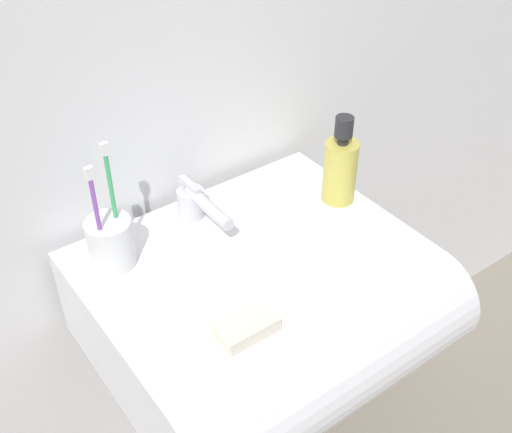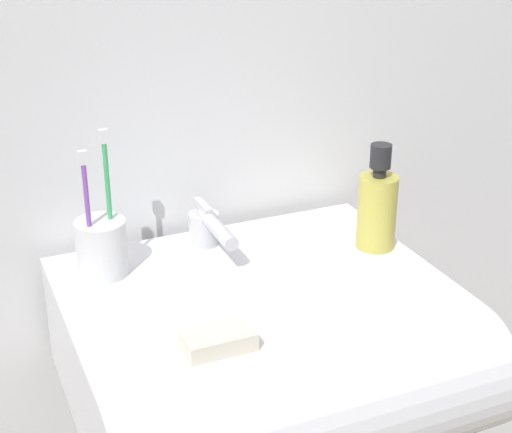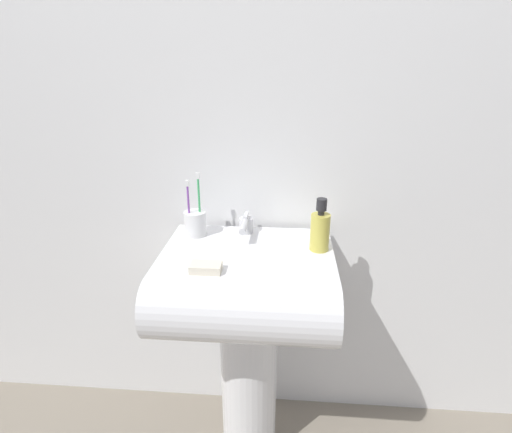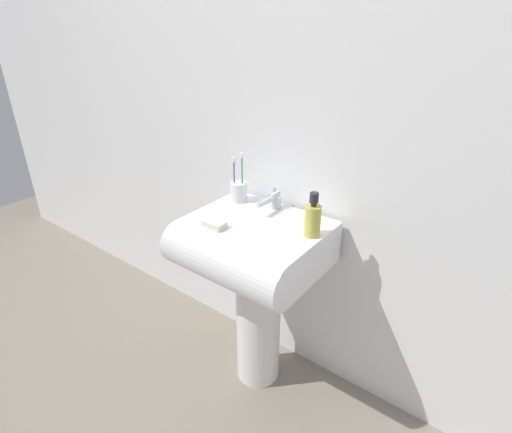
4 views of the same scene
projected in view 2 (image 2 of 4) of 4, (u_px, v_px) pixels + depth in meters
sink_basin at (268, 355)px, 1.11m from camera, size 0.53×0.47×0.18m
faucet at (208, 228)px, 1.21m from camera, size 0.05×0.15×0.07m
toothbrush_cup at (102, 246)px, 1.13m from camera, size 0.07×0.07×0.22m
soap_bottle at (377, 207)px, 1.20m from camera, size 0.06×0.06×0.17m
bar_soap at (218, 340)px, 0.96m from camera, size 0.09×0.05×0.02m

